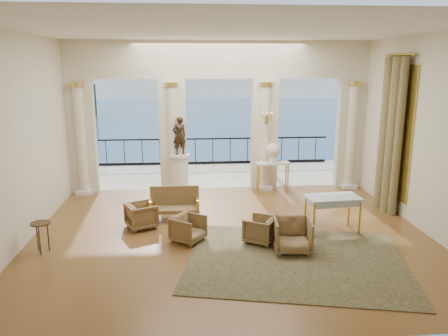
{
  "coord_description": "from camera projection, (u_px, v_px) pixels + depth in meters",
  "views": [
    {
      "loc": [
        -0.92,
        -9.32,
        3.82
      ],
      "look_at": [
        -0.11,
        0.6,
        1.45
      ],
      "focal_mm": 35.0,
      "sensor_mm": 36.0,
      "label": 1
    }
  ],
  "objects": [
    {
      "name": "rug",
      "position": [
        296.0,
        260.0,
        8.7
      ],
      "size": [
        4.86,
        4.14,
        0.02
      ],
      "primitive_type": "cube",
      "rotation": [
        0.0,
        0.0,
        -0.21
      ],
      "color": "#283016",
      "rests_on": "ground"
    },
    {
      "name": "sea",
      "position": [
        195.0,
        127.0,
        69.56
      ],
      "size": [
        160.0,
        160.0,
        0.0
      ],
      "primitive_type": "plane",
      "color": "#1C498B",
      "rests_on": "ground"
    },
    {
      "name": "room_walls",
      "position": [
        237.0,
        115.0,
        8.25
      ],
      "size": [
        9.0,
        9.0,
        9.0
      ],
      "color": "beige",
      "rests_on": "ground"
    },
    {
      "name": "curtain",
      "position": [
        390.0,
        135.0,
        11.32
      ],
      "size": [
        0.33,
        1.4,
        4.09
      ],
      "color": "brown",
      "rests_on": "ground"
    },
    {
      "name": "game_table",
      "position": [
        333.0,
        200.0,
        10.11
      ],
      "size": [
        1.28,
        0.77,
        0.84
      ],
      "rotation": [
        0.0,
        0.0,
        0.09
      ],
      "color": "#98B5C2",
      "rests_on": "ground"
    },
    {
      "name": "armchair_d",
      "position": [
        142.0,
        214.0,
        10.39
      ],
      "size": [
        0.83,
        0.85,
        0.67
      ],
      "primitive_type": "imported",
      "rotation": [
        0.0,
        0.0,
        2.01
      ],
      "color": "#4B361D",
      "rests_on": "ground"
    },
    {
      "name": "terrace",
      "position": [
        215.0,
        175.0,
        15.63
      ],
      "size": [
        10.0,
        3.6,
        0.1
      ],
      "primitive_type": "cube",
      "color": "#BFB3A0",
      "rests_on": "ground"
    },
    {
      "name": "headland",
      "position": [
        22.0,
        104.0,
        76.2
      ],
      "size": [
        22.0,
        18.0,
        6.0
      ],
      "primitive_type": "cube",
      "color": "black",
      "rests_on": "sea"
    },
    {
      "name": "floor",
      "position": [
        231.0,
        235.0,
        10.0
      ],
      "size": [
        9.0,
        9.0,
        0.0
      ],
      "primitive_type": "plane",
      "color": "#512914",
      "rests_on": "ground"
    },
    {
      "name": "urn",
      "position": [
        273.0,
        151.0,
        12.98
      ],
      "size": [
        0.44,
        0.44,
        0.58
      ],
      "color": "white",
      "rests_on": "console_table"
    },
    {
      "name": "wall_sconce",
      "position": [
        267.0,
        119.0,
        12.99
      ],
      "size": [
        0.3,
        0.11,
        0.33
      ],
      "color": "gold",
      "rests_on": "arcade"
    },
    {
      "name": "pedestal",
      "position": [
        180.0,
        174.0,
        13.16
      ],
      "size": [
        0.65,
        0.65,
        1.2
      ],
      "color": "silver",
      "rests_on": "ground"
    },
    {
      "name": "window_frame",
      "position": [
        397.0,
        132.0,
        11.32
      ],
      "size": [
        0.04,
        1.6,
        3.4
      ],
      "primitive_type": "cube",
      "color": "gold",
      "rests_on": "room_walls"
    },
    {
      "name": "arcade",
      "position": [
        219.0,
        106.0,
        13.1
      ],
      "size": [
        9.0,
        0.56,
        4.5
      ],
      "color": "beige",
      "rests_on": "ground"
    },
    {
      "name": "settee",
      "position": [
        175.0,
        203.0,
        10.99
      ],
      "size": [
        1.24,
        0.53,
        0.82
      ],
      "rotation": [
        0.0,
        0.0,
        -0.0
      ],
      "color": "#4B361D",
      "rests_on": "ground"
    },
    {
      "name": "armchair_a",
      "position": [
        188.0,
        228.0,
        9.59
      ],
      "size": [
        0.84,
        0.85,
        0.64
      ],
      "primitive_type": "imported",
      "rotation": [
        0.0,
        0.0,
        0.94
      ],
      "color": "#4B361D",
      "rests_on": "ground"
    },
    {
      "name": "palm_tree",
      "position": [
        269.0,
        56.0,
        15.6
      ],
      "size": [
        2.0,
        2.0,
        4.5
      ],
      "color": "#4C3823",
      "rests_on": "terrace"
    },
    {
      "name": "armchair_b",
      "position": [
        292.0,
        234.0,
        9.07
      ],
      "size": [
        0.82,
        0.77,
        0.78
      ],
      "primitive_type": "imported",
      "rotation": [
        0.0,
        0.0,
        -0.09
      ],
      "color": "#4B361D",
      "rests_on": "ground"
    },
    {
      "name": "statue",
      "position": [
        179.0,
        136.0,
        12.89
      ],
      "size": [
        0.48,
        0.39,
        1.13
      ],
      "primitive_type": "imported",
      "rotation": [
        0.0,
        0.0,
        3.49
      ],
      "color": "#312215",
      "rests_on": "pedestal"
    },
    {
      "name": "armchair_c",
      "position": [
        260.0,
        228.0,
        9.55
      ],
      "size": [
        0.82,
        0.83,
        0.64
      ],
      "primitive_type": "imported",
      "rotation": [
        0.0,
        0.0,
        -2.12
      ],
      "color": "#4B361D",
      "rests_on": "ground"
    },
    {
      "name": "balustrade",
      "position": [
        213.0,
        154.0,
        17.08
      ],
      "size": [
        9.0,
        0.06,
        1.03
      ],
      "color": "black",
      "rests_on": "terrace"
    },
    {
      "name": "side_table",
      "position": [
        41.0,
        227.0,
        8.98
      ],
      "size": [
        0.4,
        0.4,
        0.65
      ],
      "color": "black",
      "rests_on": "ground"
    },
    {
      "name": "console_table",
      "position": [
        273.0,
        168.0,
        13.1
      ],
      "size": [
        1.03,
        0.47,
        0.95
      ],
      "rotation": [
        0.0,
        0.0,
        0.08
      ],
      "color": "silver",
      "rests_on": "ground"
    }
  ]
}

